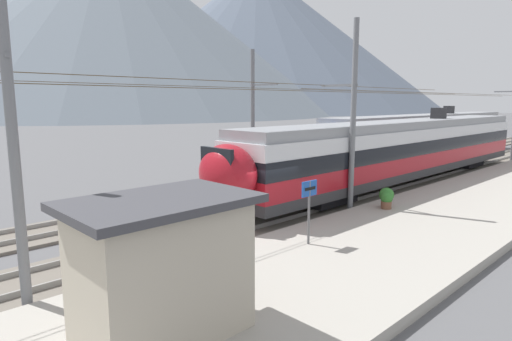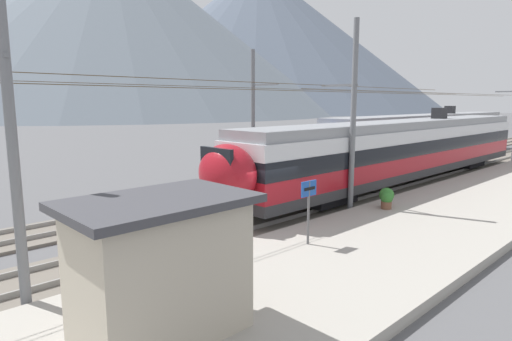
% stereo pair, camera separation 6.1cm
% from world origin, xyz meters
% --- Properties ---
extents(ground_plane, '(400.00, 400.00, 0.00)m').
position_xyz_m(ground_plane, '(0.00, 0.00, 0.00)').
color(ground_plane, '#565659').
extents(platform_slab, '(120.00, 6.32, 0.33)m').
position_xyz_m(platform_slab, '(0.00, -4.36, 0.17)').
color(platform_slab, '#A39E93').
rests_on(platform_slab, ground).
extents(track_near, '(120.00, 3.00, 0.28)m').
position_xyz_m(track_near, '(0.00, 0.61, 0.07)').
color(track_near, '#6B6359').
rests_on(track_near, ground).
extents(track_far, '(120.00, 3.00, 0.28)m').
position_xyz_m(track_far, '(0.00, 5.21, 0.07)').
color(track_far, '#6B6359').
rests_on(track_far, ground).
extents(train_near_platform, '(28.54, 2.92, 4.27)m').
position_xyz_m(train_near_platform, '(12.44, 0.61, 2.23)').
color(train_near_platform, '#2D2D30').
rests_on(train_near_platform, track_near).
extents(train_far_track, '(29.80, 2.87, 4.27)m').
position_xyz_m(train_far_track, '(25.22, 5.21, 2.23)').
color(train_far_track, '#2D2D30').
rests_on(train_far_track, track_far).
extents(catenary_mast_west, '(49.65, 1.87, 7.48)m').
position_xyz_m(catenary_mast_west, '(-8.60, -0.84, 3.94)').
color(catenary_mast_west, slate).
rests_on(catenary_mast_west, ground).
extents(catenary_mast_mid, '(49.65, 1.87, 8.42)m').
position_xyz_m(catenary_mast_mid, '(4.77, -0.85, 4.33)').
color(catenary_mast_mid, slate).
rests_on(catenary_mast_mid, ground).
extents(catenary_mast_far_side, '(49.65, 2.15, 7.94)m').
position_xyz_m(catenary_mast_far_side, '(6.39, 6.92, 4.15)').
color(catenary_mast_far_side, slate).
rests_on(catenary_mast_far_side, ground).
extents(platform_sign, '(0.70, 0.08, 2.10)m').
position_xyz_m(platform_sign, '(-0.67, -2.98, 1.88)').
color(platform_sign, '#59595B').
rests_on(platform_sign, platform_slab).
extents(passenger_walking, '(0.53, 0.22, 1.69)m').
position_xyz_m(passenger_walking, '(-5.62, -3.53, 1.28)').
color(passenger_walking, '#383842').
rests_on(passenger_walking, platform_slab).
extents(handbag_beside_passenger, '(0.32, 0.18, 0.43)m').
position_xyz_m(handbag_beside_passenger, '(-4.66, -3.32, 0.49)').
color(handbag_beside_passenger, black).
rests_on(handbag_beside_passenger, platform_slab).
extents(potted_plant_platform_edge, '(0.65, 0.65, 0.88)m').
position_xyz_m(potted_plant_platform_edge, '(5.70, -2.20, 0.83)').
color(potted_plant_platform_edge, brown).
rests_on(potted_plant_platform_edge, platform_slab).
extents(potted_plant_by_shelter, '(0.53, 0.53, 0.75)m').
position_xyz_m(potted_plant_by_shelter, '(5.47, -2.34, 0.74)').
color(potted_plant_by_shelter, brown).
rests_on(potted_plant_by_shelter, platform_slab).
extents(platform_shelter, '(3.53, 2.35, 2.81)m').
position_xyz_m(platform_shelter, '(-7.11, -4.55, 1.76)').
color(platform_shelter, '#B7AD99').
rests_on(platform_shelter, platform_slab).
extents(mountain_central_peak, '(172.24, 172.24, 67.21)m').
position_xyz_m(mountain_central_peak, '(68.92, 152.22, 33.61)').
color(mountain_central_peak, slate).
rests_on(mountain_central_peak, ground).
extents(mountain_right_ridge, '(189.96, 189.96, 74.43)m').
position_xyz_m(mountain_right_ridge, '(153.40, 158.30, 37.21)').
color(mountain_right_ridge, '#515B6B').
rests_on(mountain_right_ridge, ground).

